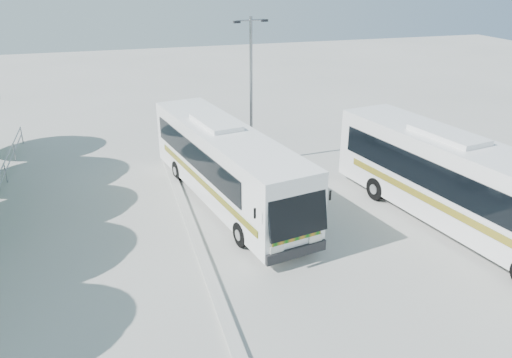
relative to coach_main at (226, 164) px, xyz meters
name	(u,v)px	position (x,y,z in m)	size (l,w,h in m)	color
ground	(261,244)	(0.37, -3.94, -1.79)	(100.00, 100.00, 0.00)	#ADADA8
kerb_divider	(191,226)	(-1.93, -1.94, -1.72)	(0.40, 16.00, 0.15)	#B2B2AD
coach_main	(226,164)	(0.00, 0.00, 0.00)	(4.55, 12.02, 3.27)	white
coach_adjacent	(462,184)	(8.15, -4.91, 0.11)	(4.66, 12.73, 3.46)	white
lamppost	(251,86)	(2.37, 4.29, 2.29)	(1.80, 0.51, 7.40)	gray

